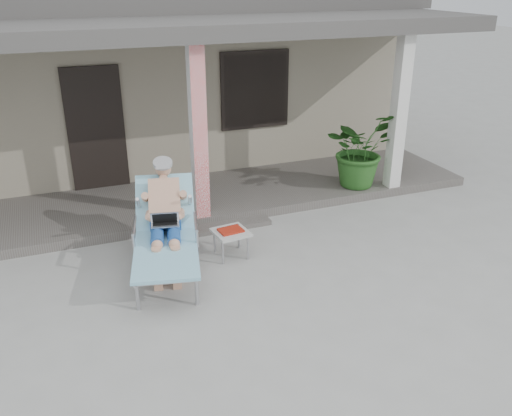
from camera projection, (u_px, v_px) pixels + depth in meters
name	position (u px, v px, depth m)	size (l,w,h in m)	color
ground	(250.00, 292.00, 6.72)	(60.00, 60.00, 0.00)	#9E9E99
house	(143.00, 73.00, 11.60)	(10.40, 5.40, 3.30)	gray
porch_deck	(188.00, 200.00, 9.25)	(10.00, 2.00, 0.15)	#605B56
porch_overhang	(180.00, 34.00, 8.12)	(10.00, 2.30, 2.85)	silver
porch_step	(208.00, 229.00, 8.28)	(2.00, 0.30, 0.07)	#605B56
lounger	(164.00, 207.00, 7.03)	(1.22, 2.18, 1.37)	#B7B7BC
side_table	(231.00, 234.00, 7.45)	(0.50, 0.50, 0.41)	#B7B7B2
potted_palm	(359.00, 149.00, 9.45)	(1.19, 1.04, 1.33)	#26591E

